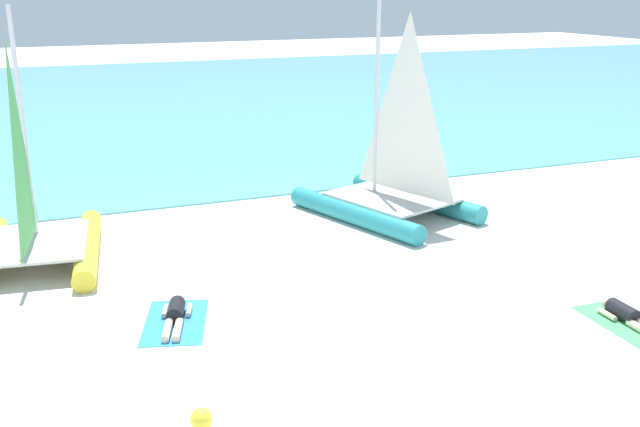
% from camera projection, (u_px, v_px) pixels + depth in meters
% --- Properties ---
extents(ground_plane, '(120.00, 120.00, 0.00)m').
position_uv_depth(ground_plane, '(249.00, 200.00, 20.83)').
color(ground_plane, white).
extents(ocean_water, '(120.00, 40.00, 0.05)m').
position_uv_depth(ocean_water, '(142.00, 101.00, 38.59)').
color(ocean_water, '#5BB2C1').
rests_on(ocean_water, ground).
extents(sailboat_yellow, '(3.20, 4.54, 5.53)m').
position_uv_depth(sailboat_yellow, '(32.00, 229.00, 15.83)').
color(sailboat_yellow, yellow).
rests_on(sailboat_yellow, ground).
extents(sailboat_teal, '(4.22, 5.23, 5.92)m').
position_uv_depth(sailboat_teal, '(390.00, 184.00, 19.15)').
color(sailboat_teal, teal).
rests_on(sailboat_teal, ground).
extents(towel_left, '(1.60, 2.14, 0.01)m').
position_uv_depth(towel_left, '(175.00, 322.00, 13.28)').
color(towel_left, '#338CD8').
rests_on(towel_left, ground).
extents(sunbather_left, '(0.82, 1.54, 0.30)m').
position_uv_depth(sunbather_left, '(175.00, 314.00, 13.31)').
color(sunbather_left, black).
rests_on(sunbather_left, towel_left).
extents(towel_right, '(1.16, 1.93, 0.01)m').
position_uv_depth(towel_right, '(630.00, 324.00, 13.22)').
color(towel_right, '#4CB266').
rests_on(towel_right, ground).
extents(sunbather_right, '(0.55, 1.56, 0.30)m').
position_uv_depth(sunbather_right, '(628.00, 316.00, 13.24)').
color(sunbather_right, black).
rests_on(sunbather_right, towel_right).
extents(beach_ball, '(0.32, 0.32, 0.32)m').
position_uv_depth(beach_ball, '(201.00, 419.00, 10.05)').
color(beach_ball, yellow).
rests_on(beach_ball, ground).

